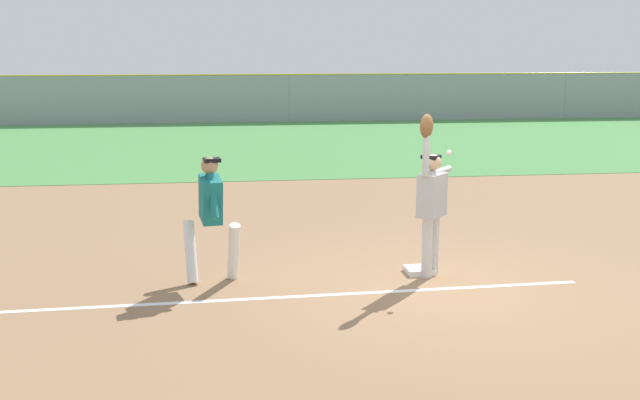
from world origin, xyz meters
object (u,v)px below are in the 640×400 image
at_px(parked_car_blue, 375,100).
at_px(fielder, 431,197).
at_px(runner, 211,210).
at_px(parked_car_silver, 259,100).
at_px(first_base, 419,270).
at_px(parked_car_tan, 3,103).
at_px(baseball, 449,153).
at_px(parked_car_red, 132,101).
at_px(parked_car_black, 494,98).

bearing_deg(parked_car_blue, fielder, -106.22).
xyz_separation_m(runner, parked_car_blue, (7.37, 25.57, -0.32)).
distance_m(parked_car_silver, parked_car_blue, 5.50).
bearing_deg(parked_car_silver, first_base, -93.94).
bearing_deg(runner, parked_car_blue, 64.22).
height_order(parked_car_tan, parked_car_silver, same).
xyz_separation_m(first_base, runner, (-2.90, -0.03, 0.96)).
bearing_deg(baseball, first_base, 141.09).
distance_m(runner, parked_car_red, 26.39).
bearing_deg(parked_car_black, first_base, -114.78).
xyz_separation_m(parked_car_tan, parked_car_blue, (16.86, 0.02, 0.00)).
height_order(first_base, parked_car_silver, parked_car_silver).
xyz_separation_m(fielder, parked_car_silver, (-1.13, 25.95, -0.45)).
xyz_separation_m(fielder, parked_car_blue, (4.36, 25.67, -0.45)).
height_order(runner, parked_car_red, runner).
bearing_deg(parked_car_red, baseball, -80.51).
distance_m(parked_car_silver, parked_car_black, 11.44).
bearing_deg(parked_car_red, fielder, -80.86).
height_order(runner, parked_car_black, runner).
bearing_deg(first_base, parked_car_silver, 92.28).
bearing_deg(parked_car_black, parked_car_tan, 177.94).
bearing_deg(parked_car_tan, parked_car_silver, 0.40).
relative_size(first_base, parked_car_silver, 0.08).
relative_size(first_base, parked_car_black, 0.08).
xyz_separation_m(parked_car_silver, parked_car_black, (11.44, -0.00, 0.00)).
xyz_separation_m(runner, parked_car_silver, (1.87, 25.85, -0.32)).
relative_size(parked_car_tan, parked_car_red, 0.97).
bearing_deg(parked_car_silver, parked_car_red, 171.36).
height_order(parked_car_blue, parked_car_black, same).
bearing_deg(runner, parked_car_tan, 100.68).
height_order(parked_car_silver, parked_car_black, same).
xyz_separation_m(parked_car_red, parked_car_blue, (11.31, -0.52, 0.00)).
xyz_separation_m(first_base, parked_car_tan, (-12.39, 25.51, 0.63)).
bearing_deg(parked_car_tan, fielder, -65.14).
height_order(parked_car_silver, parked_car_blue, same).
distance_m(fielder, runner, 3.01).
bearing_deg(parked_car_tan, first_base, -65.21).
distance_m(parked_car_tan, parked_car_silver, 11.37).
bearing_deg(fielder, parked_car_black, -69.94).
relative_size(first_base, fielder, 0.17).
xyz_separation_m(runner, parked_car_black, (13.32, 25.84, -0.32)).
relative_size(parked_car_tan, parked_car_black, 0.99).
relative_size(fielder, baseball, 30.81).
height_order(first_base, parked_car_tan, parked_car_tan).
distance_m(baseball, parked_car_red, 27.27).
height_order(first_base, parked_car_black, parked_car_black).
bearing_deg(parked_car_black, parked_car_red, 176.37).
height_order(fielder, parked_car_blue, fielder).
bearing_deg(parked_car_red, runner, -87.12).
relative_size(fielder, parked_car_red, 0.50).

